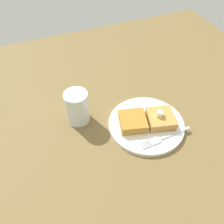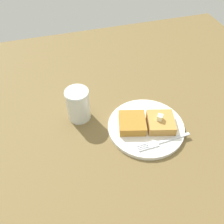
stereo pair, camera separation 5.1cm
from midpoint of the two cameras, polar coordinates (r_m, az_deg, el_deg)
table_surface at (r=80.54cm, az=9.30°, el=-0.86°), size 113.43×113.43×2.64cm
plate at (r=74.78cm, az=9.70°, el=-3.44°), size 22.50×22.50×1.18cm
toast_slice_left at (r=74.28cm, az=13.03°, el=-2.41°), size 9.40×9.66×2.70cm
toast_slice_middle at (r=72.73cm, az=6.66°, el=-2.58°), size 9.40×9.66×2.70cm
butter_pat_primary at (r=72.57cm, az=12.89°, el=-1.28°), size 2.16×2.21×1.65cm
fork at (r=71.20cm, az=13.10°, el=-6.77°), size 16.06×2.42×0.36cm
syrup_jar at (r=74.33cm, az=-5.78°, el=1.43°), size 7.18×7.18×10.30cm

